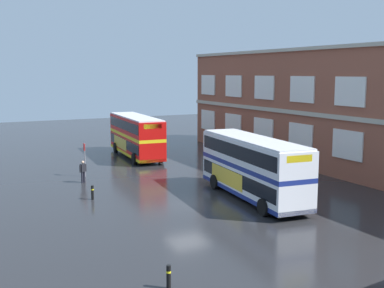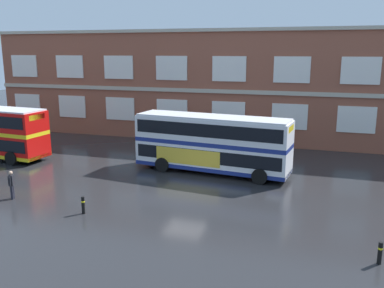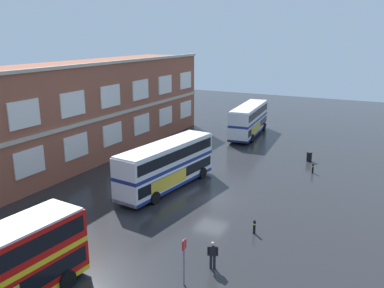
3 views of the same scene
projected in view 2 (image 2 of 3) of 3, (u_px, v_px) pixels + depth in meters
The scene contains 6 objects.
ground_plane at pixel (194, 182), 27.74m from camera, with size 120.00×120.00×0.00m, color #232326.
brick_terminal_building at pixel (238, 86), 41.62m from camera, with size 49.55×8.19×10.47m.
double_decker_middle at pixel (212, 143), 29.50m from camera, with size 11.21×3.78×4.07m.
waiting_passenger at pixel (12, 184), 24.43m from camera, with size 0.37×0.62×1.70m.
safety_bollard_west at pixel (83, 205), 22.29m from camera, with size 0.19×0.19×0.95m.
safety_bollard_east at pixel (380, 253), 17.03m from camera, with size 0.19×0.19×0.95m.
Camera 2 is at (7.91, -23.30, 8.56)m, focal length 39.14 mm.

